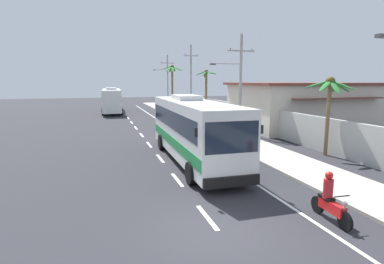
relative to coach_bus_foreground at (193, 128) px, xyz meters
The scene contains 17 objects.
ground_plane 8.73m from the coach_bus_foreground, 101.61° to the right, with size 160.00×160.00×0.00m, color #28282D.
sidewalk_kerb 5.67m from the coach_bus_foreground, 18.11° to the left, with size 3.20×90.00×0.14m, color #A8A399.
lane_markings 6.47m from the coach_bus_foreground, 86.42° to the left, with size 3.41×71.00×0.01m.
boundary_wall 10.57m from the coach_bus_foreground, 32.51° to the left, with size 0.24×60.00×2.25m, color #B2B2AD.
coach_bus_foreground is the anchor object (origin of this frame).
coach_bus_far_lane 30.10m from the coach_bus_foreground, 96.26° to the left, with size 3.25×12.37×3.65m.
motorcycle_beside_bus 8.27m from the coach_bus_foreground, 71.69° to the left, with size 0.56×1.96×1.56m.
motorcycle_trailing 9.07m from the coach_bus_foreground, 76.46° to the right, with size 0.56×1.96×1.64m.
pedestrian_near_kerb 13.63m from the coach_bus_foreground, 67.11° to the left, with size 0.36×0.36×1.70m.
pedestrian_midwalk 9.82m from the coach_bus_foreground, 54.76° to the left, with size 0.36×0.36×1.65m.
utility_pole_mid 10.55m from the coach_bus_foreground, 49.89° to the left, with size 4.03×0.24×8.50m.
utility_pole_far 24.11m from the coach_bus_foreground, 73.60° to the left, with size 1.97×0.24×9.26m.
utility_pole_distant 38.82m from the coach_bus_foreground, 79.87° to the left, with size 3.85×0.24×9.11m.
palm_nearest 31.78m from the coach_bus_foreground, 78.87° to the left, with size 3.33×3.12×7.07m.
palm_second 8.62m from the coach_bus_foreground, ahead, with size 2.64×2.76×4.86m.
palm_third 24.27m from the coach_bus_foreground, 68.78° to the left, with size 2.76×2.91×6.07m.
roadside_building 16.90m from the coach_bus_foreground, 32.85° to the left, with size 13.28×9.64×4.43m.
Camera 1 is at (-3.34, -8.29, 4.60)m, focal length 28.71 mm.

